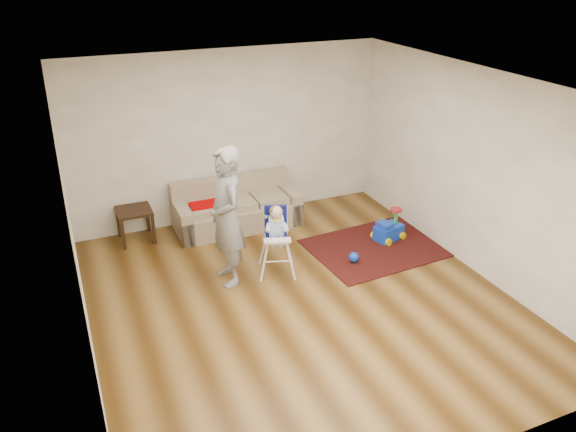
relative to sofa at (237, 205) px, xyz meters
name	(u,v)px	position (x,y,z in m)	size (l,w,h in m)	color
ground	(300,300)	(0.06, -2.30, -0.37)	(5.50, 5.50, 0.00)	#442A0B
room_envelope	(284,146)	(0.06, -1.77, 1.50)	(5.04, 5.52, 2.72)	beige
sofa	(237,205)	(0.00, 0.00, 0.00)	(1.94, 0.79, 0.75)	tan
side_table	(136,225)	(-1.55, 0.17, -0.12)	(0.50, 0.50, 0.50)	black
area_rug	(377,247)	(1.67, -1.49, -0.37)	(1.94, 1.45, 0.02)	black
ride_on_toy	(389,225)	(1.96, -1.33, -0.13)	(0.42, 0.30, 0.46)	blue
toy_ball	(354,257)	(1.13, -1.74, -0.29)	(0.15, 0.15, 0.15)	blue
high_chair	(276,241)	(0.04, -1.54, 0.10)	(0.58, 0.58, 0.99)	white
adult	(226,217)	(-0.61, -1.48, 0.55)	(0.67, 0.44, 1.85)	gray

